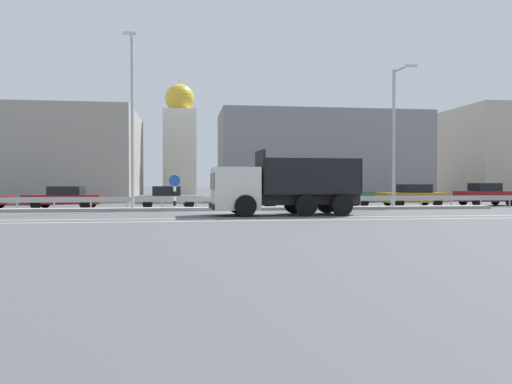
# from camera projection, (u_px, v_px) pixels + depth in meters

# --- Properties ---
(ground_plane) EXTENTS (320.00, 320.00, 0.00)m
(ground_plane) POSITION_uv_depth(u_px,v_px,m) (235.00, 212.00, 27.72)
(ground_plane) COLOR #4C4C4F
(lane_strip_0) EXTENTS (58.44, 0.16, 0.01)m
(lane_strip_0) POSITION_uv_depth(u_px,v_px,m) (293.00, 217.00, 23.13)
(lane_strip_0) COLOR silver
(lane_strip_0) RESTS_ON ground_plane
(lane_strip_1) EXTENTS (58.44, 0.16, 0.01)m
(lane_strip_1) POSITION_uv_depth(u_px,v_px,m) (302.00, 220.00, 21.44)
(lane_strip_1) COLOR silver
(lane_strip_1) RESTS_ON ground_plane
(median_island) EXTENTS (32.14, 1.10, 0.18)m
(median_island) POSITION_uv_depth(u_px,v_px,m) (232.00, 209.00, 29.22)
(median_island) COLOR gray
(median_island) RESTS_ON ground_plane
(median_guardrail) EXTENTS (58.44, 0.09, 0.78)m
(median_guardrail) POSITION_uv_depth(u_px,v_px,m) (230.00, 200.00, 30.51)
(median_guardrail) COLOR #9EA0A5
(median_guardrail) RESTS_ON ground_plane
(dump_truck) EXTENTS (7.49, 2.92, 3.21)m
(dump_truck) POSITION_uv_depth(u_px,v_px,m) (267.00, 191.00, 24.73)
(dump_truck) COLOR silver
(dump_truck) RESTS_ON ground_plane
(median_road_sign) EXTENTS (0.72, 0.16, 2.09)m
(median_road_sign) POSITION_uv_depth(u_px,v_px,m) (175.00, 192.00, 28.74)
(median_road_sign) COLOR white
(median_road_sign) RESTS_ON ground_plane
(street_lamp_1) EXTENTS (0.71, 1.81, 9.86)m
(street_lamp_1) POSITION_uv_depth(u_px,v_px,m) (132.00, 116.00, 28.22)
(street_lamp_1) COLOR #ADADB2
(street_lamp_1) RESTS_ON ground_plane
(street_lamp_2) EXTENTS (0.71, 2.22, 8.52)m
(street_lamp_2) POSITION_uv_depth(u_px,v_px,m) (395.00, 131.00, 30.22)
(street_lamp_2) COLOR #ADADB2
(street_lamp_2) RESTS_ON ground_plane
(parked_car_2) EXTENTS (4.73, 2.11, 1.39)m
(parked_car_2) POSITION_uv_depth(u_px,v_px,m) (65.00, 197.00, 30.98)
(parked_car_2) COLOR maroon
(parked_car_2) RESTS_ON ground_plane
(parked_car_3) EXTENTS (4.21, 2.18, 1.40)m
(parked_car_3) POSITION_uv_depth(u_px,v_px,m) (168.00, 197.00, 31.65)
(parked_car_3) COLOR gray
(parked_car_3) RESTS_ON ground_plane
(parked_car_4) EXTENTS (4.47, 1.93, 1.50)m
(parked_car_4) POSITION_uv_depth(u_px,v_px,m) (249.00, 196.00, 32.27)
(parked_car_4) COLOR navy
(parked_car_4) RESTS_ON ground_plane
(parked_car_5) EXTENTS (4.07, 1.89, 1.49)m
(parked_car_5) POSITION_uv_depth(u_px,v_px,m) (342.00, 196.00, 33.28)
(parked_car_5) COLOR #335B33
(parked_car_5) RESTS_ON ground_plane
(parked_car_6) EXTENTS (4.39, 2.08, 1.52)m
(parked_car_6) POSITION_uv_depth(u_px,v_px,m) (413.00, 195.00, 33.70)
(parked_car_6) COLOR #B27A14
(parked_car_6) RESTS_ON ground_plane
(parked_car_7) EXTENTS (4.23, 1.92, 1.59)m
(parked_car_7) POSITION_uv_depth(u_px,v_px,m) (486.00, 194.00, 35.18)
(parked_car_7) COLOR maroon
(parked_car_7) RESTS_ON ground_plane
(background_building_0) EXTENTS (13.18, 13.44, 8.11)m
(background_building_0) POSITION_uv_depth(u_px,v_px,m) (64.00, 156.00, 45.92)
(background_building_0) COLOR gray
(background_building_0) RESTS_ON ground_plane
(background_building_1) EXTENTS (19.92, 8.26, 8.43)m
(background_building_1) POSITION_uv_depth(u_px,v_px,m) (321.00, 156.00, 49.08)
(background_building_1) COLOR gray
(background_building_1) RESTS_ON ground_plane
(background_building_2) EXTENTS (12.65, 10.62, 9.74)m
(background_building_2) POSITION_uv_depth(u_px,v_px,m) (510.00, 153.00, 54.87)
(background_building_2) COLOR #B7AD99
(background_building_2) RESTS_ON ground_plane
(church_tower) EXTENTS (3.60, 3.60, 13.48)m
(church_tower) POSITION_uv_depth(u_px,v_px,m) (180.00, 142.00, 55.50)
(church_tower) COLOR silver
(church_tower) RESTS_ON ground_plane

